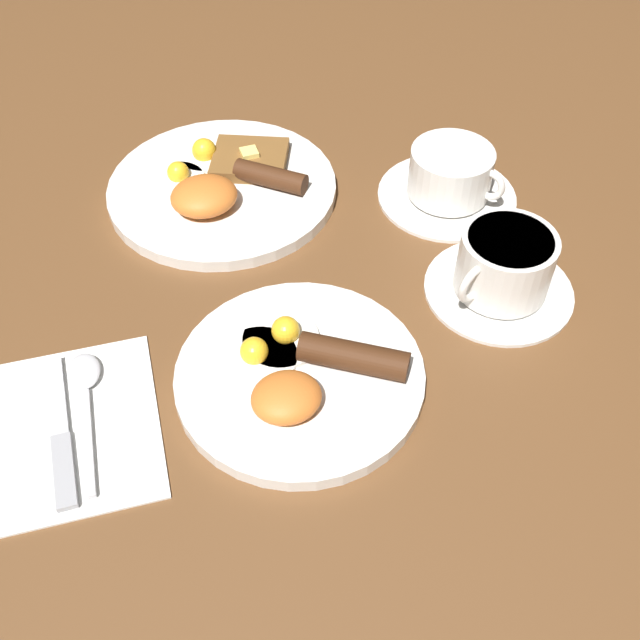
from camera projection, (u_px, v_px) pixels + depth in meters
The scene contains 8 objects.
ground_plane at pixel (300, 381), 0.71m from camera, with size 3.00×3.00×0.00m, color brown.
breakfast_plate_near at pixel (300, 374), 0.70m from camera, with size 0.24×0.24×0.04m.
breakfast_plate_far at pixel (222, 186), 0.89m from camera, with size 0.27×0.27×0.05m.
teacup_near at pixel (503, 269), 0.76m from camera, with size 0.16×0.16×0.07m.
teacup_far at pixel (450, 179), 0.87m from camera, with size 0.16×0.16×0.07m.
napkin at pixel (75, 427), 0.67m from camera, with size 0.15×0.18×0.01m, color white.
knife at pixel (61, 437), 0.66m from camera, with size 0.02×0.17×0.01m.
spoon at pixel (85, 386), 0.69m from camera, with size 0.03×0.16×0.01m.
Camera 1 is at (-0.12, -0.42, 0.57)m, focal length 42.00 mm.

